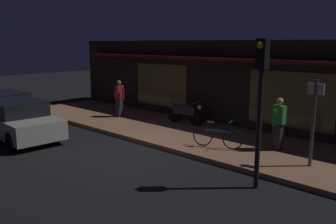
# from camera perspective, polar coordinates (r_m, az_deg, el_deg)

# --- Properties ---
(ground_plane) EXTENTS (60.00, 60.00, 0.00)m
(ground_plane) POSITION_cam_1_polar(r_m,az_deg,el_deg) (11.52, -6.90, -6.58)
(ground_plane) COLOR black
(sidewalk_slab) EXTENTS (18.00, 4.00, 0.15)m
(sidewalk_slab) POSITION_cam_1_polar(r_m,az_deg,el_deg) (13.55, 2.81, -3.46)
(sidewalk_slab) COLOR #8C6047
(sidewalk_slab) RESTS_ON ground_plane
(storefront_building) EXTENTS (18.00, 3.30, 3.60)m
(storefront_building) POSITION_cam_1_polar(r_m,az_deg,el_deg) (15.95, 10.75, 4.90)
(storefront_building) COLOR black
(storefront_building) RESTS_ON ground_plane
(motorcycle) EXTENTS (1.70, 0.55, 0.97)m
(motorcycle) POSITION_cam_1_polar(r_m,az_deg,el_deg) (14.70, 2.89, -0.01)
(motorcycle) COLOR black
(motorcycle) RESTS_ON sidewalk_slab
(bicycle_parked) EXTENTS (1.59, 0.62, 0.91)m
(bicycle_parked) POSITION_cam_1_polar(r_m,az_deg,el_deg) (11.49, 7.99, -4.01)
(bicycle_parked) COLOR black
(bicycle_parked) RESTS_ON sidewalk_slab
(person_photographer) EXTENTS (0.62, 0.40, 1.67)m
(person_photographer) POSITION_cam_1_polar(r_m,az_deg,el_deg) (16.20, -7.93, 2.32)
(person_photographer) COLOR #28232D
(person_photographer) RESTS_ON sidewalk_slab
(person_bystander) EXTENTS (0.40, 0.62, 1.67)m
(person_bystander) POSITION_cam_1_polar(r_m,az_deg,el_deg) (11.57, 17.51, -1.67)
(person_bystander) COLOR #28232D
(person_bystander) RESTS_ON sidewalk_slab
(sign_post) EXTENTS (0.44, 0.09, 2.40)m
(sign_post) POSITION_cam_1_polar(r_m,az_deg,el_deg) (10.24, 22.55, -0.88)
(sign_post) COLOR #47474C
(sign_post) RESTS_ON sidewalk_slab
(traffic_light_pole) EXTENTS (0.24, 0.33, 3.60)m
(traffic_light_pole) POSITION_cam_1_polar(r_m,az_deg,el_deg) (8.43, 14.82, 3.84)
(traffic_light_pole) COLOR black
(traffic_light_pole) RESTS_ON ground_plane
(parked_car_near) EXTENTS (4.15, 1.88, 1.42)m
(parked_car_near) POSITION_cam_1_polar(r_m,az_deg,el_deg) (16.57, -25.11, 0.42)
(parked_car_near) COLOR black
(parked_car_near) RESTS_ON ground_plane
(parked_car_far) EXTENTS (4.20, 2.00, 1.42)m
(parked_car_far) POSITION_cam_1_polar(r_m,az_deg,el_deg) (14.11, -23.12, -1.15)
(parked_car_far) COLOR black
(parked_car_far) RESTS_ON ground_plane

